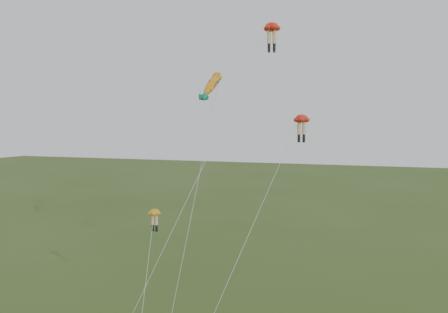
% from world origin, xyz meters
% --- Properties ---
extents(legs_kite_red_high, '(8.43, 12.87, 23.27)m').
position_xyz_m(legs_kite_red_high, '(4.53, 9.19, 22.31)').
color(legs_kite_red_high, red).
rests_on(legs_kite_red_high, ground).
extents(legs_kite_red_mid, '(5.64, 9.44, 15.67)m').
position_xyz_m(legs_kite_red_mid, '(7.71, 6.20, 14.83)').
color(legs_kite_red_mid, red).
rests_on(legs_kite_red_mid, ground).
extents(legs_kite_yellow, '(1.96, 5.58, 8.59)m').
position_xyz_m(legs_kite_yellow, '(-2.29, 1.85, 7.88)').
color(legs_kite_yellow, gold).
rests_on(legs_kite_yellow, ground).
extents(fish_kite, '(1.67, 12.09, 19.80)m').
position_xyz_m(fish_kite, '(-0.77, 9.78, 18.32)').
color(fish_kite, yellow).
rests_on(fish_kite, ground).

